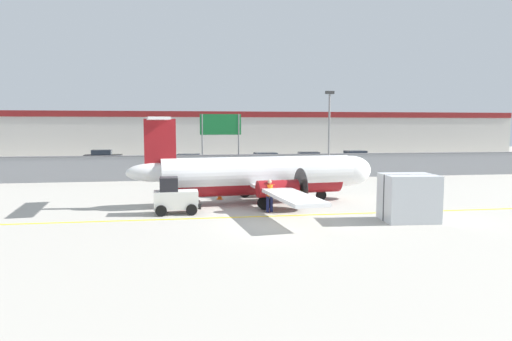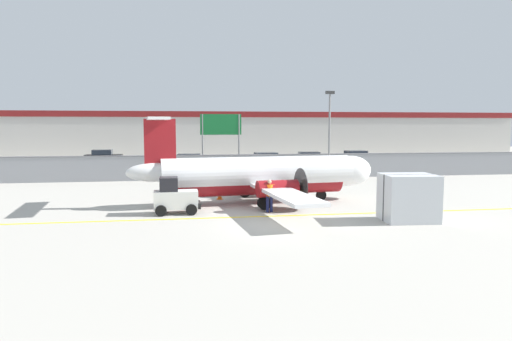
# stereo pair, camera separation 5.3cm
# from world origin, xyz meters

# --- Properties ---
(ground_plane) EXTENTS (140.00, 140.00, 0.01)m
(ground_plane) POSITION_xyz_m (0.00, 2.00, 0.00)
(ground_plane) COLOR #ADA89E
(perimeter_fence) EXTENTS (98.00, 0.10, 2.10)m
(perimeter_fence) POSITION_xyz_m (0.00, 18.00, 1.12)
(perimeter_fence) COLOR gray
(perimeter_fence) RESTS_ON ground
(parking_lot_strip) EXTENTS (98.00, 17.00, 0.12)m
(parking_lot_strip) POSITION_xyz_m (0.00, 29.50, 0.06)
(parking_lot_strip) COLOR #38383A
(parking_lot_strip) RESTS_ON ground
(background_building) EXTENTS (91.00, 8.10, 6.50)m
(background_building) POSITION_xyz_m (0.00, 47.99, 3.26)
(background_building) COLOR beige
(background_building) RESTS_ON ground
(commuter_airplane) EXTENTS (14.63, 16.08, 4.92)m
(commuter_airplane) POSITION_xyz_m (-0.06, 6.01, 1.60)
(commuter_airplane) COLOR white
(commuter_airplane) RESTS_ON ground
(baggage_tug) EXTENTS (2.36, 1.44, 1.88)m
(baggage_tug) POSITION_xyz_m (-5.06, 3.39, 0.86)
(baggage_tug) COLOR silver
(baggage_tug) RESTS_ON ground
(ground_crew_worker) EXTENTS (0.55, 0.37, 1.70)m
(ground_crew_worker) POSITION_xyz_m (-0.23, 3.06, 0.95)
(ground_crew_worker) COLOR #191E4C
(ground_crew_worker) RESTS_ON ground
(cargo_container) EXTENTS (2.55, 2.18, 2.20)m
(cargo_container) POSITION_xyz_m (5.86, -0.05, 1.10)
(cargo_container) COLOR silver
(cargo_container) RESTS_ON ground
(traffic_cone_near_left) EXTENTS (0.36, 0.36, 0.64)m
(traffic_cone_near_left) POSITION_xyz_m (1.67, 8.19, 0.31)
(traffic_cone_near_left) COLOR orange
(traffic_cone_near_left) RESTS_ON ground
(traffic_cone_near_right) EXTENTS (0.36, 0.36, 0.64)m
(traffic_cone_near_right) POSITION_xyz_m (-2.46, 7.63, 0.31)
(traffic_cone_near_right) COLOR orange
(traffic_cone_near_right) RESTS_ON ground
(parked_car_0) EXTENTS (4.25, 2.11, 1.58)m
(parked_car_0) POSITION_xyz_m (-14.01, 35.69, 0.89)
(parked_car_0) COLOR black
(parked_car_0) RESTS_ON parking_lot_strip
(parked_car_1) EXTENTS (4.37, 2.38, 1.58)m
(parked_car_1) POSITION_xyz_m (-7.85, 31.61, 0.89)
(parked_car_1) COLOR navy
(parked_car_1) RESTS_ON parking_lot_strip
(parked_car_2) EXTENTS (4.34, 2.30, 1.58)m
(parked_car_2) POSITION_xyz_m (-4.02, 26.13, 0.89)
(parked_car_2) COLOR navy
(parked_car_2) RESTS_ON parking_lot_strip
(parked_car_3) EXTENTS (4.39, 2.43, 1.58)m
(parked_car_3) POSITION_xyz_m (3.97, 27.01, 0.89)
(parked_car_3) COLOR black
(parked_car_3) RESTS_ON parking_lot_strip
(parked_car_4) EXTENTS (4.38, 2.40, 1.58)m
(parked_car_4) POSITION_xyz_m (8.75, 27.43, 0.89)
(parked_car_4) COLOR navy
(parked_car_4) RESTS_ON parking_lot_strip
(parked_car_5) EXTENTS (4.38, 2.42, 1.58)m
(parked_car_5) POSITION_xyz_m (14.45, 29.13, 0.89)
(parked_car_5) COLOR black
(parked_car_5) RESTS_ON parking_lot_strip
(apron_light_pole) EXTENTS (0.70, 0.30, 7.27)m
(apron_light_pole) POSITION_xyz_m (7.10, 15.83, 4.30)
(apron_light_pole) COLOR slate
(apron_light_pole) RESTS_ON ground
(highway_sign) EXTENTS (3.60, 0.14, 5.50)m
(highway_sign) POSITION_xyz_m (-1.39, 20.09, 4.14)
(highway_sign) COLOR slate
(highway_sign) RESTS_ON ground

